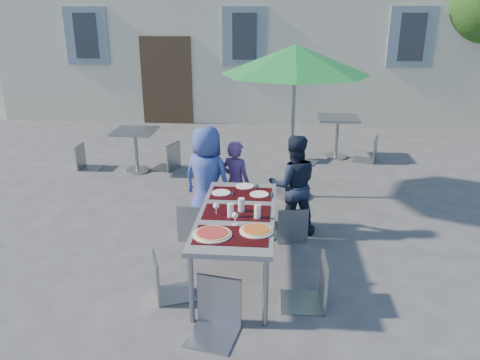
# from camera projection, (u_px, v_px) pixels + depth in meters

# --- Properties ---
(ground) EXTENTS (90.00, 90.00, 0.00)m
(ground) POSITION_uv_depth(u_px,v_px,m) (192.00, 275.00, 5.18)
(ground) COLOR #414143
(ground) RESTS_ON ground
(dining_table) EXTENTS (0.80, 1.85, 0.76)m
(dining_table) POSITION_uv_depth(u_px,v_px,m) (237.00, 217.00, 4.95)
(dining_table) COLOR #4A4B50
(dining_table) RESTS_ON ground
(pizza_near_left) EXTENTS (0.37, 0.37, 0.03)m
(pizza_near_left) POSITION_uv_depth(u_px,v_px,m) (212.00, 234.00, 4.42)
(pizza_near_left) COLOR white
(pizza_near_left) RESTS_ON dining_table
(pizza_near_right) EXTENTS (0.33, 0.33, 0.03)m
(pizza_near_right) POSITION_uv_depth(u_px,v_px,m) (256.00, 230.00, 4.49)
(pizza_near_right) COLOR white
(pizza_near_right) RESTS_ON dining_table
(glassware) EXTENTS (0.50, 0.40, 0.15)m
(glassware) POSITION_uv_depth(u_px,v_px,m) (240.00, 209.00, 4.82)
(glassware) COLOR silver
(glassware) RESTS_ON dining_table
(place_settings) EXTENTS (0.71, 0.47, 0.01)m
(place_settings) POSITION_uv_depth(u_px,v_px,m) (242.00, 191.00, 5.51)
(place_settings) COLOR white
(place_settings) RESTS_ON dining_table
(child_0) EXTENTS (0.80, 0.67, 1.40)m
(child_0) POSITION_uv_depth(u_px,v_px,m) (207.00, 179.00, 6.09)
(child_0) COLOR #354A93
(child_0) RESTS_ON ground
(child_1) EXTENTS (0.51, 0.43, 1.18)m
(child_1) POSITION_uv_depth(u_px,v_px,m) (235.00, 183.00, 6.25)
(child_1) COLOR #51366E
(child_1) RESTS_ON ground
(child_2) EXTENTS (0.69, 0.46, 1.32)m
(child_2) POSITION_uv_depth(u_px,v_px,m) (293.00, 185.00, 5.99)
(child_2) COLOR #172032
(child_2) RESTS_ON ground
(chair_0) EXTENTS (0.40, 0.41, 0.91)m
(chair_0) POSITION_uv_depth(u_px,v_px,m) (194.00, 200.00, 5.85)
(chair_0) COLOR #92979D
(chair_0) RESTS_ON ground
(chair_1) EXTENTS (0.51, 0.52, 0.99)m
(chair_1) POSITION_uv_depth(u_px,v_px,m) (249.00, 191.00, 5.99)
(chair_1) COLOR gray
(chair_1) RESTS_ON ground
(chair_2) EXTENTS (0.46, 0.46, 0.87)m
(chair_2) POSITION_uv_depth(u_px,v_px,m) (292.00, 204.00, 5.81)
(chair_2) COLOR gray
(chair_2) RESTS_ON ground
(chair_3) EXTENTS (0.50, 0.49, 0.86)m
(chair_3) POSITION_uv_depth(u_px,v_px,m) (164.00, 252.00, 4.63)
(chair_3) COLOR gray
(chair_3) RESTS_ON ground
(chair_4) EXTENTS (0.44, 0.43, 0.96)m
(chair_4) POSITION_uv_depth(u_px,v_px,m) (315.00, 254.00, 4.48)
(chair_4) COLOR #8E9599
(chair_4) RESTS_ON ground
(chair_5) EXTENTS (0.50, 0.50, 0.95)m
(chair_5) POSITION_uv_depth(u_px,v_px,m) (215.00, 277.00, 4.09)
(chair_5) COLOR gray
(chair_5) RESTS_ON ground
(patio_umbrella) EXTENTS (2.18, 2.18, 2.32)m
(patio_umbrella) POSITION_uv_depth(u_px,v_px,m) (295.00, 61.00, 6.70)
(patio_umbrella) COLOR #B2B4BA
(patio_umbrella) RESTS_ON ground
(cafe_table_0) EXTENTS (0.72, 0.72, 0.77)m
(cafe_table_0) POSITION_uv_depth(u_px,v_px,m) (136.00, 143.00, 8.40)
(cafe_table_0) COLOR #B2B4BA
(cafe_table_0) RESTS_ON ground
(bg_chair_l_0) EXTENTS (0.39, 0.39, 0.87)m
(bg_chair_l_0) POSITION_uv_depth(u_px,v_px,m) (84.00, 142.00, 8.57)
(bg_chair_l_0) COLOR slate
(bg_chair_l_0) RESTS_ON ground
(bg_chair_r_0) EXTENTS (0.55, 0.55, 0.97)m
(bg_chair_r_0) POSITION_uv_depth(u_px,v_px,m) (168.00, 140.00, 8.51)
(bg_chair_r_0) COLOR gray
(bg_chair_r_0) RESTS_ON ground
(cafe_table_1) EXTENTS (0.77, 0.77, 0.82)m
(cafe_table_1) POSITION_uv_depth(u_px,v_px,m) (337.00, 128.00, 9.21)
(cafe_table_1) COLOR #B2B4BA
(cafe_table_1) RESTS_ON ground
(bg_chair_l_1) EXTENTS (0.50, 0.50, 0.86)m
(bg_chair_l_1) POSITION_uv_depth(u_px,v_px,m) (303.00, 137.00, 8.96)
(bg_chair_l_1) COLOR #8F939A
(bg_chair_l_1) RESTS_ON ground
(bg_chair_r_1) EXTENTS (0.52, 0.51, 0.92)m
(bg_chair_r_1) POSITION_uv_depth(u_px,v_px,m) (372.00, 134.00, 8.99)
(bg_chair_r_1) COLOR gray
(bg_chair_r_1) RESTS_ON ground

